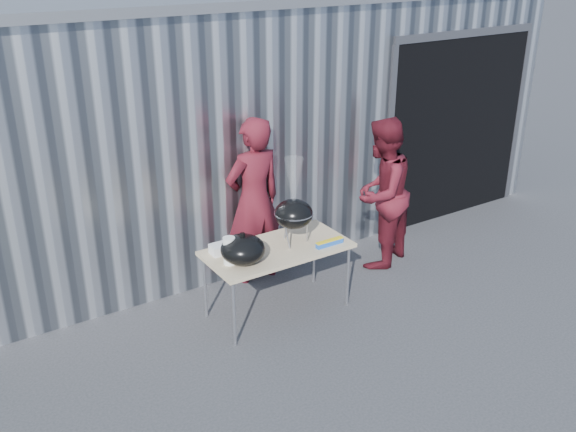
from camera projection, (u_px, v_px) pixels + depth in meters
ground at (337, 340)px, 6.38m from camera, size 80.00×80.00×0.00m
building at (206, 92)px, 9.77m from camera, size 8.20×6.20×3.10m
folding_table at (277, 251)px, 6.61m from camera, size 1.50×0.75×0.75m
kettle_grill at (294, 205)px, 6.52m from camera, size 0.41×0.41×0.93m
grill_lid at (243, 249)px, 6.23m from camera, size 0.44×0.44×0.32m
paper_towels at (229, 251)px, 6.21m from camera, size 0.12×0.12×0.28m
white_tub at (220, 249)px, 6.45m from camera, size 0.20×0.15×0.10m
foil_box at (330, 243)px, 6.62m from camera, size 0.32×0.05×0.06m
person_cook at (254, 201)px, 7.20m from camera, size 0.73×0.50×1.93m
person_bystander at (381, 193)px, 7.56m from camera, size 1.08×0.98×1.82m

